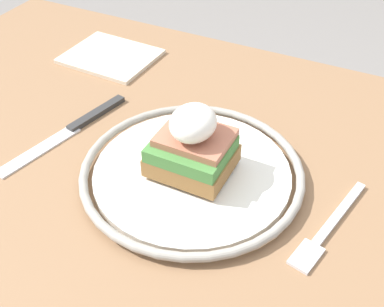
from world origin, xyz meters
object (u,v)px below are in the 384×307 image
(plate, at_px, (192,172))
(napkin, at_px, (111,56))
(fork, at_px, (328,228))
(sandwich, at_px, (192,145))
(knife, at_px, (75,127))

(plate, relative_size, napkin, 1.86)
(fork, bearing_deg, sandwich, -2.98)
(plate, xyz_separation_m, fork, (-0.16, 0.01, -0.01))
(fork, height_order, napkin, napkin)
(sandwich, bearing_deg, fork, 177.02)
(sandwich, relative_size, fork, 0.61)
(fork, distance_m, napkin, 0.44)
(plate, bearing_deg, fork, 176.94)
(fork, relative_size, knife, 0.72)
(plate, relative_size, sandwich, 2.91)
(sandwich, height_order, napkin, sandwich)
(plate, height_order, napkin, plate)
(napkin, bearing_deg, plate, 141.44)
(sandwich, xyz_separation_m, napkin, (0.24, -0.19, -0.04))
(plate, height_order, knife, plate)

